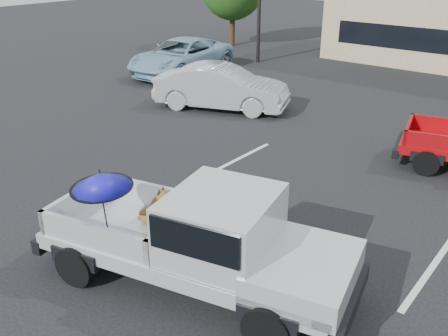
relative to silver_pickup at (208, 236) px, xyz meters
The scene contains 6 objects.
ground 2.21m from the silver_pickup, 92.77° to the left, with size 90.00×90.00×0.00m, color black.
stripe_left 5.12m from the silver_pickup, 128.13° to the left, with size 0.12×5.00×0.01m, color silver.
stripe_right 5.01m from the silver_pickup, 53.60° to the left, with size 0.12×5.00×0.01m, color silver.
silver_pickup is the anchor object (origin of this frame).
silver_sedan 10.66m from the silver_pickup, 127.60° to the left, with size 1.70×4.87×1.60m, color #B3B6BB.
blue_suv 16.39m from the silver_pickup, 134.63° to the left, with size 2.63×5.70×1.58m, color #86ADC9.
Camera 1 is at (4.79, -7.42, 5.53)m, focal length 40.00 mm.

